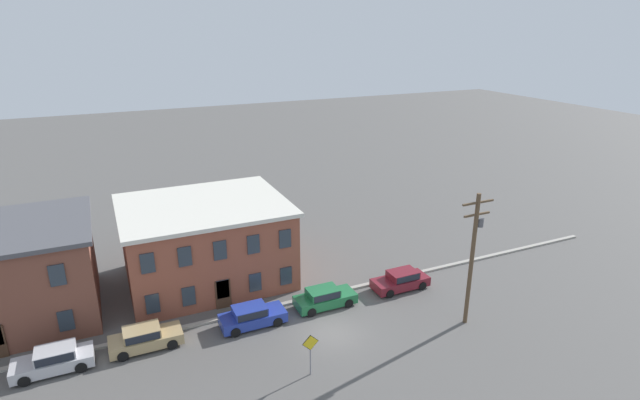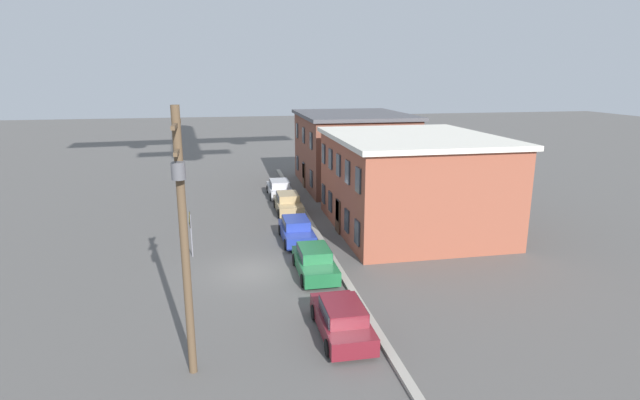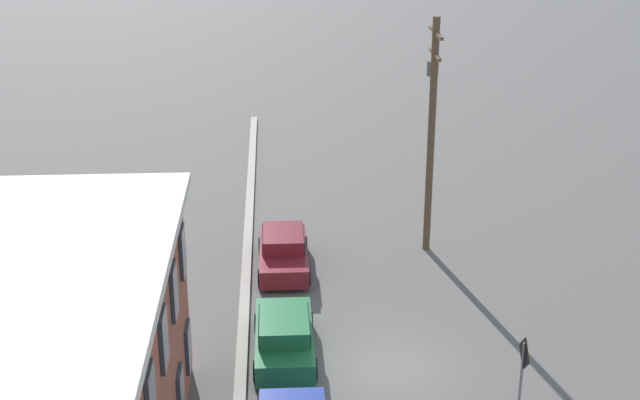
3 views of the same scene
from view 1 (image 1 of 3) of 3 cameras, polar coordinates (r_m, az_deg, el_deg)
ground_plane at (r=34.05m, az=1.31°, el=-14.89°), size 200.00×200.00×0.00m
kerb_strip at (r=37.47m, az=-1.73°, el=-11.26°), size 56.00×0.36×0.16m
apartment_midblock at (r=40.15m, az=-12.92°, el=-4.62°), size 12.44×10.37×6.33m
car_silver at (r=34.28m, az=-28.12°, el=-15.73°), size 4.40×1.92×1.43m
car_tan at (r=34.11m, az=-19.42°, el=-14.56°), size 4.40×1.92×1.43m
car_blue at (r=34.66m, az=-7.81°, el=-12.92°), size 4.40×1.92×1.43m
car_green at (r=36.40m, az=0.51°, el=-11.02°), size 4.40×1.92×1.43m
car_maroon at (r=39.16m, az=9.25°, el=-8.96°), size 4.40×1.92×1.43m
caution_sign at (r=29.58m, az=-1.10°, el=-16.57°), size 1.02×0.08×2.69m
utility_pole at (r=34.01m, az=17.09°, el=-5.78°), size 2.40×0.44×9.27m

